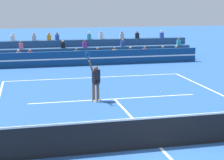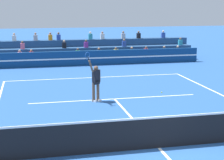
# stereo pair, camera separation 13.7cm
# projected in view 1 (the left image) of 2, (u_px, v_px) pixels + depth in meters

# --- Properties ---
(ground_plane) EXTENTS (120.00, 120.00, 0.00)m
(ground_plane) POSITION_uv_depth(u_px,v_px,m) (160.00, 148.00, 12.07)
(ground_plane) COLOR #285699
(court_lines) EXTENTS (11.10, 23.90, 0.01)m
(court_lines) POSITION_uv_depth(u_px,v_px,m) (160.00, 148.00, 12.07)
(court_lines) COLOR white
(court_lines) RESTS_ON ground
(tennis_net) EXTENTS (12.00, 0.10, 1.10)m
(tennis_net) POSITION_uv_depth(u_px,v_px,m) (161.00, 132.00, 11.96)
(tennis_net) COLOR black
(tennis_net) RESTS_ON ground
(sponsor_banner_wall) EXTENTS (18.00, 0.26, 1.10)m
(sponsor_banner_wall) POSITION_uv_depth(u_px,v_px,m) (83.00, 58.00, 27.82)
(sponsor_banner_wall) COLOR navy
(sponsor_banner_wall) RESTS_ON ground
(bleacher_stand) EXTENTS (18.70, 2.85, 2.28)m
(bleacher_stand) POSITION_uv_depth(u_px,v_px,m) (78.00, 52.00, 30.22)
(bleacher_stand) COLOR navy
(bleacher_stand) RESTS_ON ground
(tennis_player) EXTENTS (0.86, 0.67, 2.47)m
(tennis_player) POSITION_uv_depth(u_px,v_px,m) (96.00, 81.00, 17.55)
(tennis_player) COLOR brown
(tennis_player) RESTS_ON ground
(tennis_ball) EXTENTS (0.07, 0.07, 0.07)m
(tennis_ball) POSITION_uv_depth(u_px,v_px,m) (161.00, 92.00, 19.43)
(tennis_ball) COLOR #C6DB33
(tennis_ball) RESTS_ON ground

